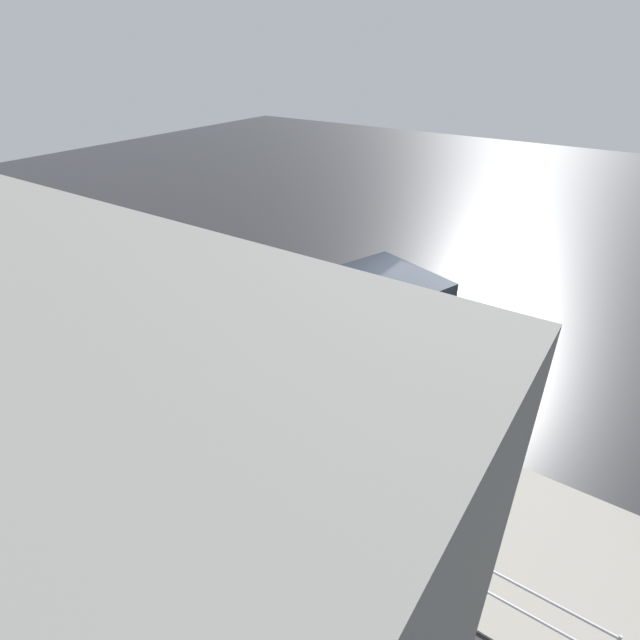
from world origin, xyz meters
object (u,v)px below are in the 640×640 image
object	(u,v)px
moving_hatchback	(386,311)
pedestrian	(213,333)
sign_post	(184,310)
fire_hydrant	(251,346)

from	to	relation	value
moving_hatchback	pedestrian	bearing A→B (deg)	40.73
sign_post	moving_hatchback	bearing A→B (deg)	-133.39
moving_hatchback	sign_post	world-z (taller)	sign_post
moving_hatchback	sign_post	bearing A→B (deg)	46.61
sign_post	pedestrian	bearing A→B (deg)	-95.38
fire_hydrant	moving_hatchback	bearing A→B (deg)	-135.23
moving_hatchback	fire_hydrant	size ratio (longest dim) A/B	5.29
moving_hatchback	pedestrian	distance (m)	4.11
pedestrian	sign_post	size ratio (longest dim) A/B	0.51
fire_hydrant	pedestrian	world-z (taller)	pedestrian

